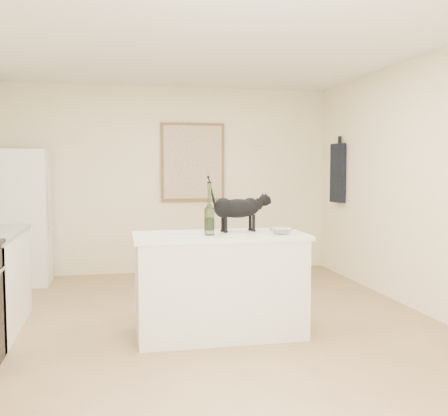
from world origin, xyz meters
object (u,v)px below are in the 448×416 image
fridge (21,217)px  glass_bowl (281,231)px  black_cat (237,211)px  wine_bottle (209,212)px

fridge → glass_bowl: fridge is taller
glass_bowl → black_cat: bearing=141.9°
fridge → black_cat: bearing=-47.5°
black_cat → glass_bowl: size_ratio=2.53×
black_cat → wine_bottle: size_ratio=1.33×
black_cat → glass_bowl: (0.33, -0.26, -0.16)m
black_cat → glass_bowl: bearing=-46.4°
black_cat → wine_bottle: 0.35m
glass_bowl → fridge: bearing=133.5°
wine_bottle → black_cat: bearing=33.5°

